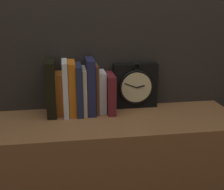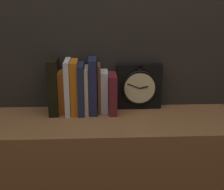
{
  "view_description": "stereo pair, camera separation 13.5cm",
  "coord_description": "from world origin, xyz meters",
  "px_view_note": "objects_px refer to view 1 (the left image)",
  "views": [
    {
      "loc": [
        -0.2,
        -1.28,
        1.45
      ],
      "look_at": [
        0.0,
        0.0,
        1.05
      ],
      "focal_mm": 50.0,
      "sensor_mm": 36.0,
      "label": 1
    },
    {
      "loc": [
        -0.06,
        -1.29,
        1.45
      ],
      "look_at": [
        0.0,
        0.0,
        1.05
      ],
      "focal_mm": 50.0,
      "sensor_mm": 36.0,
      "label": 2
    }
  ],
  "objects_px": {
    "book_slot0_black": "(51,88)",
    "book_slot6_navy": "(90,86)",
    "book_slot1_orange": "(60,93)",
    "book_slot2_white": "(65,88)",
    "book_slot8_white": "(102,91)",
    "book_slot4_navy": "(79,89)",
    "book_slot5_cream": "(84,91)",
    "clock": "(135,86)",
    "book_slot9_maroon": "(110,93)",
    "book_slot3_orange": "(72,88)",
    "book_slot7_brown": "(97,88)"
  },
  "relations": [
    {
      "from": "book_slot0_black",
      "to": "book_slot1_orange",
      "type": "distance_m",
      "value": 0.05
    },
    {
      "from": "book_slot4_navy",
      "to": "book_slot5_cream",
      "type": "xyz_separation_m",
      "value": [
        0.02,
        0.0,
        -0.01
      ]
    },
    {
      "from": "book_slot3_orange",
      "to": "book_slot1_orange",
      "type": "bearing_deg",
      "value": 166.9
    },
    {
      "from": "clock",
      "to": "book_slot4_navy",
      "type": "distance_m",
      "value": 0.28
    },
    {
      "from": "book_slot6_navy",
      "to": "book_slot3_orange",
      "type": "bearing_deg",
      "value": 178.69
    },
    {
      "from": "book_slot4_navy",
      "to": "book_slot6_navy",
      "type": "distance_m",
      "value": 0.06
    },
    {
      "from": "book_slot3_orange",
      "to": "book_slot6_navy",
      "type": "xyz_separation_m",
      "value": [
        0.08,
        -0.0,
        0.0
      ]
    },
    {
      "from": "book_slot1_orange",
      "to": "book_slot7_brown",
      "type": "height_order",
      "value": "book_slot7_brown"
    },
    {
      "from": "book_slot2_white",
      "to": "book_slot5_cream",
      "type": "distance_m",
      "value": 0.09
    },
    {
      "from": "book_slot5_cream",
      "to": "book_slot6_navy",
      "type": "height_order",
      "value": "book_slot6_navy"
    },
    {
      "from": "book_slot3_orange",
      "to": "book_slot6_navy",
      "type": "distance_m",
      "value": 0.08
    },
    {
      "from": "clock",
      "to": "book_slot9_maroon",
      "type": "distance_m",
      "value": 0.14
    },
    {
      "from": "book_slot1_orange",
      "to": "book_slot8_white",
      "type": "xyz_separation_m",
      "value": [
        0.2,
        -0.0,
        0.0
      ]
    },
    {
      "from": "book_slot1_orange",
      "to": "book_slot3_orange",
      "type": "distance_m",
      "value": 0.07
    },
    {
      "from": "book_slot7_brown",
      "to": "book_slot8_white",
      "type": "bearing_deg",
      "value": 8.19
    },
    {
      "from": "book_slot5_cream",
      "to": "book_slot7_brown",
      "type": "height_order",
      "value": "book_slot7_brown"
    },
    {
      "from": "clock",
      "to": "book_slot6_navy",
      "type": "relative_size",
      "value": 0.89
    },
    {
      "from": "book_slot8_white",
      "to": "book_slot9_maroon",
      "type": "xyz_separation_m",
      "value": [
        0.04,
        -0.02,
        -0.0
      ]
    },
    {
      "from": "book_slot4_navy",
      "to": "book_slot9_maroon",
      "type": "height_order",
      "value": "book_slot4_navy"
    },
    {
      "from": "book_slot9_maroon",
      "to": "book_slot4_navy",
      "type": "bearing_deg",
      "value": -179.57
    },
    {
      "from": "clock",
      "to": "book_slot0_black",
      "type": "height_order",
      "value": "book_slot0_black"
    },
    {
      "from": "clock",
      "to": "book_slot0_black",
      "type": "bearing_deg",
      "value": -173.91
    },
    {
      "from": "book_slot8_white",
      "to": "book_slot3_orange",
      "type": "bearing_deg",
      "value": -174.97
    },
    {
      "from": "book_slot0_black",
      "to": "book_slot2_white",
      "type": "distance_m",
      "value": 0.07
    },
    {
      "from": "book_slot8_white",
      "to": "book_slot0_black",
      "type": "bearing_deg",
      "value": -176.36
    },
    {
      "from": "book_slot3_orange",
      "to": "book_slot5_cream",
      "type": "bearing_deg",
      "value": -1.02
    },
    {
      "from": "book_slot4_navy",
      "to": "book_slot8_white",
      "type": "distance_m",
      "value": 0.11
    },
    {
      "from": "book_slot2_white",
      "to": "book_slot9_maroon",
      "type": "distance_m",
      "value": 0.21
    },
    {
      "from": "book_slot9_maroon",
      "to": "book_slot7_brown",
      "type": "bearing_deg",
      "value": 168.01
    },
    {
      "from": "book_slot6_navy",
      "to": "book_slot9_maroon",
      "type": "bearing_deg",
      "value": -1.63
    },
    {
      "from": "book_slot3_orange",
      "to": "clock",
      "type": "bearing_deg",
      "value": 7.46
    },
    {
      "from": "book_slot6_navy",
      "to": "clock",
      "type": "bearing_deg",
      "value": 10.73
    },
    {
      "from": "book_slot0_black",
      "to": "book_slot1_orange",
      "type": "bearing_deg",
      "value": 23.6
    },
    {
      "from": "book_slot1_orange",
      "to": "book_slot8_white",
      "type": "distance_m",
      "value": 0.2
    },
    {
      "from": "clock",
      "to": "book_slot9_maroon",
      "type": "bearing_deg",
      "value": -161.1
    },
    {
      "from": "book_slot6_navy",
      "to": "book_slot4_navy",
      "type": "bearing_deg",
      "value": -176.06
    },
    {
      "from": "book_slot9_maroon",
      "to": "book_slot3_orange",
      "type": "bearing_deg",
      "value": 178.53
    },
    {
      "from": "clock",
      "to": "book_slot1_orange",
      "type": "bearing_deg",
      "value": -175.81
    },
    {
      "from": "clock",
      "to": "book_slot3_orange",
      "type": "height_order",
      "value": "book_slot3_orange"
    },
    {
      "from": "book_slot2_white",
      "to": "book_slot3_orange",
      "type": "bearing_deg",
      "value": 11.03
    },
    {
      "from": "book_slot0_black",
      "to": "book_slot6_navy",
      "type": "distance_m",
      "value": 0.18
    },
    {
      "from": "book_slot4_navy",
      "to": "book_slot5_cream",
      "type": "relative_size",
      "value": 1.08
    },
    {
      "from": "book_slot8_white",
      "to": "book_slot9_maroon",
      "type": "relative_size",
      "value": 1.05
    },
    {
      "from": "clock",
      "to": "book_slot4_navy",
      "type": "bearing_deg",
      "value": -170.57
    },
    {
      "from": "clock",
      "to": "book_slot2_white",
      "type": "distance_m",
      "value": 0.34
    },
    {
      "from": "book_slot6_navy",
      "to": "book_slot8_white",
      "type": "bearing_deg",
      "value": 14.77
    },
    {
      "from": "book_slot4_navy",
      "to": "book_slot2_white",
      "type": "bearing_deg",
      "value": -179.8
    },
    {
      "from": "book_slot3_orange",
      "to": "book_slot5_cream",
      "type": "xyz_separation_m",
      "value": [
        0.06,
        -0.0,
        -0.02
      ]
    },
    {
      "from": "book_slot7_brown",
      "to": "book_slot0_black",
      "type": "bearing_deg",
      "value": -176.88
    },
    {
      "from": "book_slot5_cream",
      "to": "book_slot9_maroon",
      "type": "distance_m",
      "value": 0.12
    }
  ]
}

